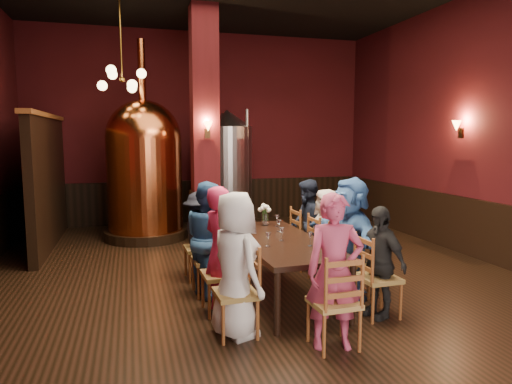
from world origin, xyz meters
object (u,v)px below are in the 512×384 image
object	(u,v)px
copper_kettle	(145,168)
person_1	(221,250)
dining_table	(279,244)
rose_vase	(265,211)
steel_vessel	(227,170)
person_0	(235,265)
person_2	(209,238)

from	to	relation	value
copper_kettle	person_1	bearing A→B (deg)	-80.56
copper_kettle	dining_table	bearing A→B (deg)	-68.40
rose_vase	steel_vessel	bearing A→B (deg)	87.25
dining_table	person_1	world-z (taller)	person_1
person_1	steel_vessel	xyz separation A→B (m)	(1.10, 4.78, 0.57)
person_1	copper_kettle	distance (m)	4.38
person_0	rose_vase	world-z (taller)	person_0
person_2	dining_table	bearing A→B (deg)	-125.59
person_0	copper_kettle	distance (m)	5.04
person_0	person_1	bearing A→B (deg)	-16.25
person_1	person_2	distance (m)	0.66
dining_table	person_2	bearing A→B (deg)	158.78
dining_table	person_0	world-z (taller)	person_0
rose_vase	person_0	bearing A→B (deg)	-114.83
copper_kettle	steel_vessel	distance (m)	1.88
person_1	copper_kettle	xyz separation A→B (m)	(-0.71, 4.27, 0.68)
person_2	rose_vase	distance (m)	1.16
person_1	dining_table	bearing A→B (deg)	-86.99
dining_table	steel_vessel	world-z (taller)	steel_vessel
person_0	copper_kettle	world-z (taller)	copper_kettle
rose_vase	copper_kettle	bearing A→B (deg)	118.72
rose_vase	person_2	bearing A→B (deg)	-146.91
person_1	steel_vessel	size ratio (longest dim) A/B	0.57
steel_vessel	rose_vase	bearing A→B (deg)	-92.75
person_0	person_2	world-z (taller)	person_0
dining_table	person_1	size ratio (longest dim) A/B	1.62
rose_vase	dining_table	bearing A→B (deg)	-95.66
steel_vessel	rose_vase	distance (m)	3.52
person_0	person_1	distance (m)	0.67
steel_vessel	dining_table	bearing A→B (deg)	-93.36
dining_table	rose_vase	world-z (taller)	rose_vase
dining_table	person_2	distance (m)	0.91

